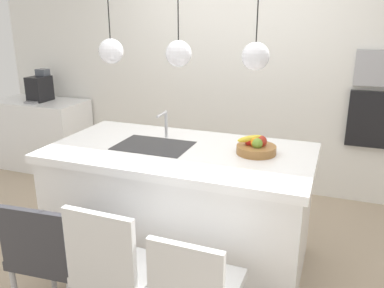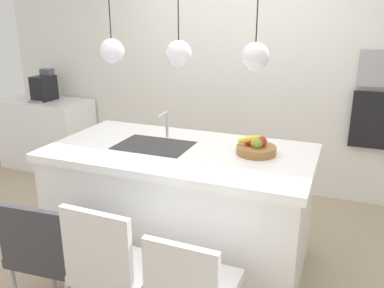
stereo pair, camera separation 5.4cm
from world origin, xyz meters
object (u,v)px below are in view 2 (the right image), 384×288
fruit_bowl (256,147)px  coffee_machine (44,87)px  oven (381,121)px  chair_middle (112,266)px  chair_near (50,251)px

fruit_bowl → coffee_machine: coffee_machine is taller
coffee_machine → oven: bearing=4.4°
fruit_bowl → coffee_machine: bearing=158.0°
chair_middle → coffee_machine: bearing=136.6°
oven → chair_near: bearing=-127.3°
coffee_machine → chair_near: bearing=-49.4°
fruit_bowl → chair_middle: bearing=-118.7°
oven → chair_near: 3.19m
fruit_bowl → oven: size_ratio=0.51×
coffee_machine → chair_middle: size_ratio=0.41×
coffee_machine → oven: coffee_machine is taller
coffee_machine → chair_middle: (2.36, -2.23, -0.51)m
oven → chair_middle: oven is taller
fruit_bowl → coffee_machine: (-2.93, 1.19, 0.05)m
fruit_bowl → oven: (0.90, 1.48, -0.08)m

